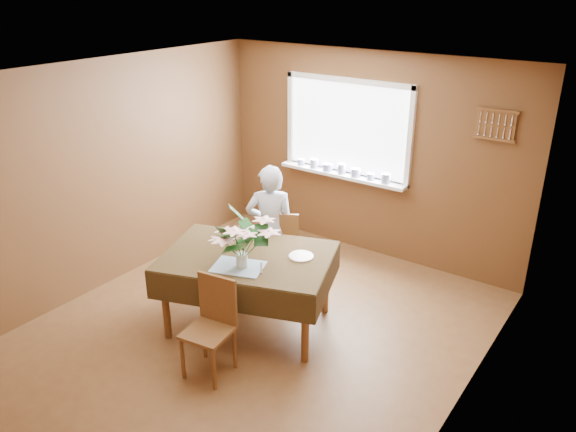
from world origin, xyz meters
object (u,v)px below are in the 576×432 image
Objects in this scene: flower_bouquet at (241,237)px; seated_woman at (270,229)px; chair_far at (281,245)px; dining_table at (248,264)px; chair_near at (212,321)px.

seated_woman is at bearing 111.38° from flower_bouquet.
chair_far is 1.23m from flower_bouquet.
chair_far is (-0.20, 0.82, -0.18)m from dining_table.
flower_bouquet is (0.11, -0.22, 0.40)m from dining_table.
flower_bouquet is at bearing -81.88° from dining_table.
dining_table is 0.77m from chair_near.
chair_far is at bearing -147.09° from seated_woman.
chair_far is 0.26m from seated_woman.
dining_table is 2.11× the size of chair_near.
chair_far reaches higher than dining_table.
dining_table is 3.43× the size of flower_bouquet.
chair_far is 1.59m from chair_near.
chair_near is 0.79m from flower_bouquet.
dining_table is 2.05× the size of chair_far.
dining_table is at bearing 117.48° from flower_bouquet.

